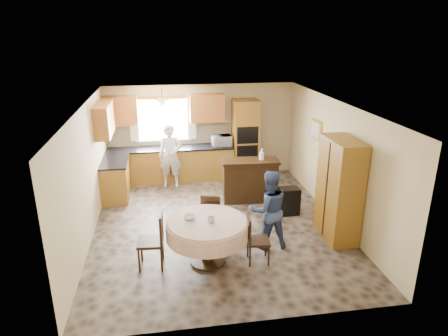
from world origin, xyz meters
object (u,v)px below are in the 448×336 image
at_px(chair_back, 211,213).
at_px(dining_table, 207,230).
at_px(person_sink, 170,156).
at_px(chair_left, 155,237).
at_px(chair_right, 254,237).
at_px(person_dining, 268,210).
at_px(sideboard, 250,181).
at_px(cupboard, 339,190).
at_px(oven_tower, 245,139).

bearing_deg(chair_back, dining_table, 94.90).
height_order(dining_table, person_sink, person_sink).
height_order(dining_table, chair_left, chair_left).
height_order(chair_right, person_dining, person_dining).
bearing_deg(person_sink, chair_back, -72.48).
xyz_separation_m(sideboard, person_dining, (-0.13, -2.15, 0.28)).
height_order(sideboard, person_sink, person_sink).
xyz_separation_m(sideboard, chair_back, (-1.12, -1.60, 0.03)).
bearing_deg(chair_left, sideboard, 142.60).
bearing_deg(chair_left, dining_table, 92.75).
relative_size(cupboard, person_sink, 1.22).
relative_size(oven_tower, chair_back, 2.33).
bearing_deg(cupboard, chair_back, 171.26).
height_order(cupboard, dining_table, cupboard).
bearing_deg(chair_back, oven_tower, -96.16).
bearing_deg(chair_left, person_dining, 103.15).
distance_m(cupboard, dining_table, 2.66).
height_order(dining_table, chair_back, chair_back).
distance_m(oven_tower, sideboard, 1.71).
xyz_separation_m(oven_tower, chair_back, (-1.33, -3.19, -0.56)).
relative_size(chair_left, person_dining, 0.66).
relative_size(sideboard, person_sink, 0.81).
height_order(oven_tower, person_dining, oven_tower).
bearing_deg(oven_tower, chair_back, -112.68).
distance_m(chair_back, chair_right, 1.18).
bearing_deg(dining_table, cupboard, 11.45).
bearing_deg(chair_back, person_sink, -59.81).
bearing_deg(cupboard, chair_left, -171.74).
xyz_separation_m(oven_tower, person_dining, (-0.35, -3.73, -0.31)).
distance_m(oven_tower, cupboard, 3.72).
distance_m(oven_tower, chair_left, 4.75).
relative_size(sideboard, chair_left, 1.32).
distance_m(sideboard, dining_table, 2.82).
distance_m(dining_table, chair_right, 0.82).
xyz_separation_m(chair_right, person_sink, (-1.30, 3.81, 0.33)).
distance_m(cupboard, person_sink, 4.43).
xyz_separation_m(sideboard, chair_right, (-0.50, -2.61, 0.01)).
bearing_deg(person_sink, cupboard, -41.93).
bearing_deg(person_sink, sideboard, -29.85).
xyz_separation_m(cupboard, person_sink, (-3.08, 3.17, -0.18)).
bearing_deg(chair_back, cupboard, -172.22).
xyz_separation_m(chair_left, chair_right, (1.69, -0.13, -0.07)).
bearing_deg(cupboard, chair_right, -160.31).
distance_m(chair_back, person_sink, 2.90).
bearing_deg(person_dining, chair_right, 48.25).
bearing_deg(sideboard, dining_table, -113.90).
xyz_separation_m(chair_back, person_sink, (-0.68, 2.80, 0.31)).
xyz_separation_m(oven_tower, chair_left, (-2.40, -4.06, -0.51)).
bearing_deg(chair_back, sideboard, -108.37).
height_order(dining_table, person_dining, person_dining).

